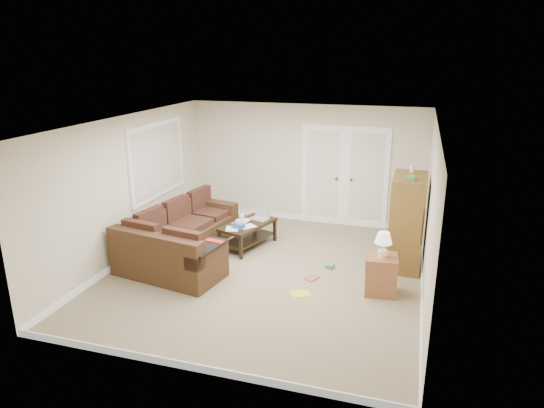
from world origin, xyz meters
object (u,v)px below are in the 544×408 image
(coffee_table, at_px, (249,234))
(tv_armoire, at_px, (407,221))
(sectional_sofa, at_px, (180,241))
(side_cabinet, at_px, (381,271))

(coffee_table, height_order, tv_armoire, tv_armoire)
(tv_armoire, bearing_deg, sectional_sofa, -166.02)
(tv_armoire, distance_m, side_cabinet, 1.27)
(coffee_table, height_order, side_cabinet, side_cabinet)
(sectional_sofa, distance_m, side_cabinet, 3.51)
(coffee_table, xyz_separation_m, tv_armoire, (2.82, -0.01, 0.54))
(sectional_sofa, bearing_deg, tv_armoire, 22.79)
(sectional_sofa, xyz_separation_m, tv_armoire, (3.80, 0.87, 0.47))
(coffee_table, distance_m, side_cabinet, 2.78)
(tv_armoire, bearing_deg, coffee_table, -179.07)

